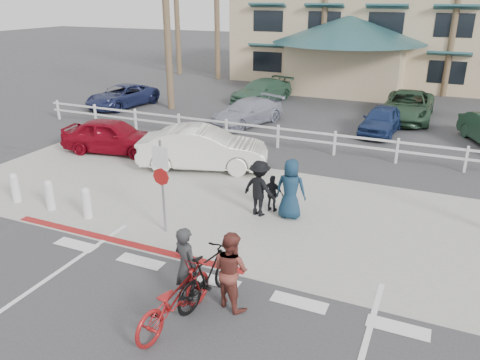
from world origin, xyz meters
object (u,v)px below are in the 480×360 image
at_px(sign_post, 162,182).
at_px(bike_black, 208,275).
at_px(car_white_sedan, 203,148).
at_px(car_red_compact, 112,136).
at_px(bike_red, 174,298).

height_order(sign_post, bike_black, sign_post).
distance_m(car_white_sedan, car_red_compact, 4.30).
bearing_deg(car_white_sedan, car_red_compact, 69.60).
bearing_deg(car_red_compact, sign_post, -142.12).
bearing_deg(bike_red, car_white_sedan, -58.26).
distance_m(sign_post, bike_red, 4.02).
relative_size(sign_post, bike_red, 1.31).
height_order(bike_black, car_white_sedan, car_white_sedan).
bearing_deg(bike_black, car_red_compact, -31.02).
relative_size(car_white_sedan, car_red_compact, 1.15).
bearing_deg(bike_red, bike_black, -96.68).
distance_m(sign_post, car_white_sedan, 5.09).
relative_size(bike_red, bike_black, 1.14).
height_order(bike_red, car_red_compact, car_red_compact).
distance_m(bike_black, car_red_compact, 10.98).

